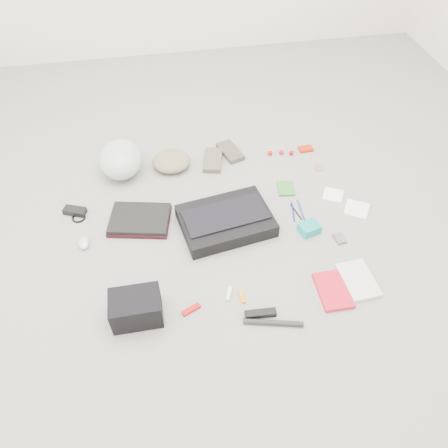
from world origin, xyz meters
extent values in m
plane|color=gray|center=(0.00, 0.00, 0.00)|extent=(4.00, 4.00, 0.00)
cube|color=black|center=(0.02, 0.03, 0.04)|extent=(0.50, 0.39, 0.08)
cube|color=black|center=(0.02, 0.03, 0.08)|extent=(0.45, 0.26, 0.01)
cube|color=black|center=(-0.42, 0.14, 0.01)|extent=(0.35, 0.29, 0.02)
cube|color=black|center=(-0.42, 0.14, 0.03)|extent=(0.34, 0.28, 0.02)
ellipsoid|color=silver|center=(-0.50, 0.57, 0.09)|extent=(0.26, 0.31, 0.18)
ellipsoid|color=#847556|center=(-0.21, 0.56, 0.04)|extent=(0.25, 0.24, 0.08)
cube|color=brown|center=(0.04, 0.55, 0.02)|extent=(0.15, 0.23, 0.03)
cube|color=brown|center=(0.15, 0.62, 0.01)|extent=(0.15, 0.22, 0.03)
cube|color=black|center=(-0.76, 0.27, 0.02)|extent=(0.13, 0.09, 0.03)
torus|color=black|center=(-0.74, 0.23, 0.01)|extent=(0.10, 0.10, 0.01)
ellipsoid|color=silver|center=(-0.70, 0.03, 0.02)|extent=(0.06, 0.09, 0.03)
cube|color=black|center=(-0.46, -0.43, 0.07)|extent=(0.22, 0.15, 0.14)
cube|color=#AC0B07|center=(-0.23, -0.44, 0.01)|extent=(0.09, 0.06, 0.01)
cylinder|color=silver|center=(-0.05, -0.39, 0.01)|extent=(0.05, 0.08, 0.02)
cylinder|color=orange|center=(0.00, -0.42, 0.01)|extent=(0.02, 0.07, 0.02)
cube|color=black|center=(0.07, -0.52, 0.01)|extent=(0.14, 0.04, 0.03)
cylinder|color=black|center=(0.11, -0.57, 0.01)|extent=(0.26, 0.09, 0.02)
cube|color=red|center=(0.42, -0.46, 0.01)|extent=(0.14, 0.21, 0.02)
cube|color=silver|center=(0.55, -0.43, 0.01)|extent=(0.15, 0.22, 0.02)
cube|color=#327B30|center=(0.40, 0.24, 0.01)|extent=(0.10, 0.13, 0.01)
cylinder|color=#0C1694|center=(0.39, 0.06, 0.00)|extent=(0.04, 0.14, 0.01)
cylinder|color=black|center=(0.40, 0.06, 0.00)|extent=(0.03, 0.12, 0.01)
cylinder|color=navy|center=(0.43, 0.07, 0.00)|extent=(0.02, 0.16, 0.01)
cube|color=teal|center=(0.43, -0.09, 0.02)|extent=(0.12, 0.10, 0.05)
cube|color=slate|center=(0.56, -0.17, 0.01)|extent=(0.06, 0.08, 0.01)
cube|color=white|center=(0.65, 0.15, 0.00)|extent=(0.14, 0.14, 0.01)
cube|color=white|center=(0.73, 0.02, 0.00)|extent=(0.17, 0.17, 0.01)
sphere|color=#C21101|center=(0.39, 0.56, 0.01)|extent=(0.04, 0.04, 0.03)
sphere|color=red|center=(0.46, 0.55, 0.01)|extent=(0.03, 0.03, 0.03)
sphere|color=#A10608|center=(0.52, 0.53, 0.01)|extent=(0.03, 0.03, 0.03)
cube|color=#B2210E|center=(0.62, 0.56, 0.01)|extent=(0.09, 0.06, 0.02)
cube|color=#9F6982|center=(0.65, 0.39, 0.00)|extent=(0.06, 0.07, 0.00)
camera|label=1|loc=(-0.27, -1.47, 1.68)|focal=35.00mm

